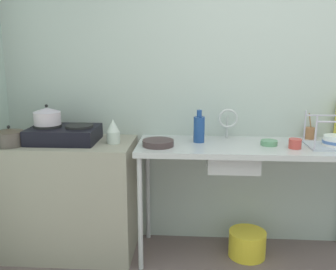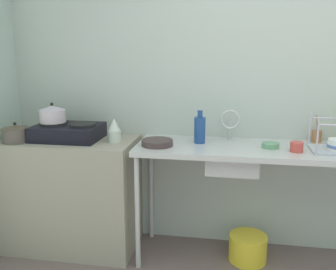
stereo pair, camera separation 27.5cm
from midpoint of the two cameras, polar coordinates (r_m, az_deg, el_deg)
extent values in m
cube|color=#ADBAB1|center=(3.06, 15.43, 6.67)|extent=(5.32, 0.10, 2.53)
cube|color=gray|center=(3.09, -17.56, -9.09)|extent=(1.03, 0.55, 0.89)
cube|color=#B7BBBA|center=(2.76, 9.85, -1.91)|extent=(1.67, 0.55, 0.04)
cylinder|color=#B5B6B8|center=(2.73, -7.22, -12.03)|extent=(0.04, 0.04, 0.85)
cylinder|color=#B9BAC0|center=(3.15, -5.62, -8.47)|extent=(0.04, 0.04, 0.85)
cube|color=black|center=(2.94, -18.19, 0.05)|extent=(0.50, 0.37, 0.11)
cylinder|color=black|center=(2.97, -20.42, 1.31)|extent=(0.20, 0.20, 0.02)
cylinder|color=black|center=(2.88, -16.06, 1.28)|extent=(0.20, 0.20, 0.02)
cylinder|color=silver|center=(2.96, -20.51, 2.38)|extent=(0.20, 0.20, 0.10)
cone|color=silver|center=(2.95, -20.61, 3.61)|extent=(0.20, 0.20, 0.03)
sphere|color=black|center=(2.95, -20.65, 4.16)|extent=(0.02, 0.02, 0.02)
cylinder|color=#4E463F|center=(2.96, -25.53, -0.54)|extent=(0.20, 0.20, 0.11)
cone|color=#4D4033|center=(2.95, -25.65, 0.67)|extent=(0.20, 0.20, 0.02)
sphere|color=black|center=(2.95, -25.69, 1.10)|extent=(0.02, 0.02, 0.02)
cylinder|color=silver|center=(2.80, -11.13, -0.39)|extent=(0.10, 0.10, 0.09)
cone|color=silver|center=(2.79, -11.21, 1.43)|extent=(0.09, 0.09, 0.09)
cube|color=#B7BBBA|center=(2.76, 6.96, -3.27)|extent=(0.37, 0.37, 0.17)
cylinder|color=#B7BBBA|center=(2.92, 6.34, 1.11)|extent=(0.02, 0.02, 0.17)
torus|color=#B7BBBA|center=(2.84, 6.44, 2.51)|extent=(0.15, 0.02, 0.15)
cylinder|color=#3F3131|center=(2.69, -4.44, -1.25)|extent=(0.23, 0.23, 0.04)
cylinder|color=#B6B0C2|center=(2.66, 18.94, 0.12)|extent=(0.01, 0.01, 0.24)
cylinder|color=#B6B0C2|center=(2.90, 17.67, 1.22)|extent=(0.01, 0.01, 0.24)
cylinder|color=#B6B0C2|center=(2.93, 21.07, 2.77)|extent=(0.35, 0.01, 0.01)
cube|color=#AAB3BF|center=(2.85, 21.48, -1.62)|extent=(0.37, 0.27, 0.01)
cylinder|color=white|center=(2.85, 21.69, -1.30)|extent=(0.18, 0.18, 0.02)
cylinder|color=#4F72B2|center=(2.84, 21.63, -0.97)|extent=(0.17, 0.17, 0.02)
cylinder|color=white|center=(2.84, 21.63, -0.67)|extent=(0.16, 0.16, 0.02)
cylinder|color=white|center=(2.83, 21.66, -0.30)|extent=(0.15, 0.15, 0.02)
cylinder|color=#C4463F|center=(2.72, 16.13, -1.30)|extent=(0.09, 0.09, 0.07)
cylinder|color=#5D956B|center=(2.77, 12.46, -1.20)|extent=(0.12, 0.12, 0.04)
cylinder|color=navy|center=(2.78, 1.96, 0.82)|extent=(0.08, 0.08, 0.19)
cylinder|color=navy|center=(2.75, 1.97, 3.31)|extent=(0.04, 0.04, 0.05)
cylinder|color=#9D6540|center=(3.05, 18.46, 0.24)|extent=(0.07, 0.07, 0.09)
cylinder|color=olive|center=(3.03, 18.55, 1.54)|extent=(0.04, 0.02, 0.18)
cylinder|color=yellow|center=(3.05, 9.39, -16.11)|extent=(0.29, 0.29, 0.20)
camera|label=1|loc=(0.14, -92.86, -0.65)|focal=39.93mm
camera|label=2|loc=(0.14, 87.14, 0.65)|focal=39.93mm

